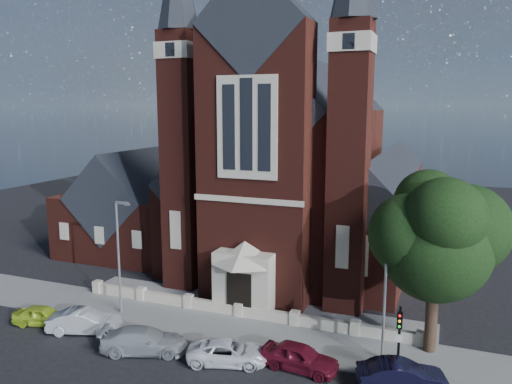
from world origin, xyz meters
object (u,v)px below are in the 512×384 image
Objects in this scene: traffic_signal at (399,332)px; car_silver_b at (144,340)px; church at (306,172)px; car_white_suv at (228,352)px; parish_hall at (138,211)px; street_tree at (438,240)px; car_silver_a at (84,321)px; street_lamp_left at (119,251)px; street_lamp_right at (387,284)px; car_lime_van at (42,315)px; car_dark_red at (300,357)px; car_navy at (402,376)px.

traffic_signal is 0.78× the size of car_silver_b.
church is 23.73m from car_white_suv.
parish_hall is 31.27m from street_tree.
car_silver_a is 0.99× the size of car_white_suv.
street_lamp_left is 1.00× the size of street_lamp_right.
car_lime_van is (-11.81, -22.34, -7.54)m from church.
street_lamp_right is at bearing -51.04° from car_dark_red.
car_navy reaches higher than car_lime_van.
street_tree is at bearing -93.56° from car_lime_van.
church reaches higher than car_silver_a.
car_navy is (14.63, 1.45, 0.01)m from car_silver_b.
street_lamp_right is 2.71m from traffic_signal.
parish_hall is 31.20m from traffic_signal.
parish_hall is 1.51× the size of street_lamp_right.
street_lamp_right is at bearing -96.56° from car_lime_van.
street_lamp_left is at bearing 28.44° from car_silver_b.
street_lamp_left is 1.76× the size of car_silver_a.
street_tree is 2.33× the size of car_silver_a.
street_tree is at bearing -89.22° from car_silver_b.
traffic_signal reaches higher than car_dark_red.
traffic_signal reaches higher than car_silver_b.
street_tree is 2.31× the size of car_white_suv.
street_tree is 1.32× the size of street_lamp_left.
car_dark_red is 5.48m from car_navy.
traffic_signal reaches higher than car_silver_a.
street_lamp_right is at bearing 7.33° from car_navy.
car_navy is (19.70, 0.62, -0.00)m from car_silver_a.
street_lamp_left is 1.58× the size of car_silver_b.
car_silver_a is 14.23m from car_dark_red.
car_white_suv is (-10.74, -5.19, -6.32)m from street_tree.
church is 9.19× the size of car_lime_van.
car_dark_red is (13.76, -2.70, -3.85)m from street_lamp_left.
church reaches higher than car_lime_van.
parish_hall is 1.51× the size of street_lamp_left.
car_navy is at bearing -31.44° from parish_hall.
street_lamp_left reaches higher than car_white_suv.
car_silver_b is at bearing 78.36° from car_navy.
street_lamp_right is at bearing 0.00° from street_lamp_left.
car_silver_b is at bearing -159.72° from street_tree.
church reaches higher than street_lamp_right.
parish_hall reaches higher than car_dark_red.
traffic_signal is 9.54m from car_white_suv.
parish_hall reaches higher than car_silver_a.
car_silver_a reaches higher than car_lime_van.
car_silver_b is 1.12× the size of car_navy.
car_lime_van is 23.16m from car_navy.
street_lamp_right is at bearing -61.96° from church.
street_lamp_left is 1.75× the size of car_white_suv.
car_navy is at bearing -105.95° from street_tree.
car_white_suv is at bearing -44.39° from parish_hall.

